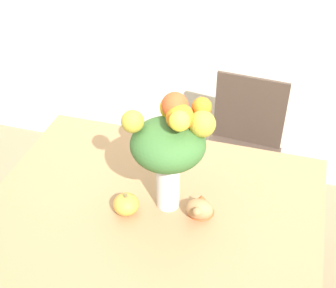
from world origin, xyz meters
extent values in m
cube|color=#9E754C|center=(0.00, 0.00, 0.75)|extent=(1.35, 1.13, 0.03)
cylinder|color=#9E754C|center=(-0.62, 0.51, 0.37)|extent=(0.06, 0.06, 0.73)
cylinder|color=#9E754C|center=(0.62, 0.51, 0.37)|extent=(0.06, 0.06, 0.73)
cylinder|color=silver|center=(0.06, 0.09, 0.89)|extent=(0.09, 0.09, 0.25)
cylinder|color=silver|center=(0.06, 0.09, 0.83)|extent=(0.08, 0.08, 0.13)
cylinder|color=#38662D|center=(0.07, 0.09, 0.93)|extent=(0.01, 0.01, 0.31)
cylinder|color=#38662D|center=(0.06, 0.11, 0.93)|extent=(0.01, 0.01, 0.31)
cylinder|color=#38662D|center=(0.04, 0.10, 0.93)|extent=(0.01, 0.01, 0.31)
cylinder|color=#38662D|center=(0.04, 0.08, 0.93)|extent=(0.01, 0.01, 0.31)
cylinder|color=#38662D|center=(0.06, 0.08, 0.93)|extent=(0.01, 0.01, 0.31)
ellipsoid|color=#38662D|center=(0.06, 0.09, 1.07)|extent=(0.28, 0.28, 0.17)
sphere|color=orange|center=(0.15, 0.20, 1.19)|extent=(0.07, 0.07, 0.07)
sphere|color=yellow|center=(0.11, 0.05, 1.22)|extent=(0.07, 0.07, 0.07)
sphere|color=yellow|center=(0.05, 0.19, 1.17)|extent=(0.10, 0.10, 0.10)
sphere|color=orange|center=(0.09, 0.11, 1.19)|extent=(0.10, 0.10, 0.10)
sphere|color=#AD9E33|center=(-0.07, 0.06, 1.17)|extent=(0.08, 0.08, 0.08)
sphere|color=#AD9E33|center=(0.05, 0.19, 1.17)|extent=(0.08, 0.08, 0.08)
sphere|color=#D64C23|center=(0.07, 0.14, 1.22)|extent=(0.10, 0.10, 0.10)
sphere|color=#AD9E33|center=(0.17, 0.13, 1.16)|extent=(0.10, 0.10, 0.10)
ellipsoid|color=gold|center=(-0.09, 0.01, 0.81)|extent=(0.10, 0.10, 0.08)
cylinder|color=brown|center=(-0.09, 0.01, 0.85)|extent=(0.01, 0.01, 0.02)
ellipsoid|color=#A87A4C|center=(0.19, 0.06, 0.81)|extent=(0.11, 0.08, 0.09)
cone|color=#C64C23|center=(0.19, 0.09, 0.81)|extent=(0.11, 0.11, 0.09)
sphere|color=#A87A4C|center=(0.19, 0.01, 0.84)|extent=(0.04, 0.04, 0.04)
cube|color=#47382D|center=(0.25, 0.82, 0.45)|extent=(0.45, 0.45, 0.02)
cylinder|color=#47382D|center=(0.07, 0.66, 0.22)|extent=(0.04, 0.04, 0.44)
cylinder|color=#47382D|center=(0.40, 0.63, 0.22)|extent=(0.04, 0.04, 0.44)
cylinder|color=#47382D|center=(0.09, 1.00, 0.22)|extent=(0.04, 0.04, 0.44)
cylinder|color=#47382D|center=(0.43, 0.97, 0.22)|extent=(0.04, 0.04, 0.44)
cube|color=#47382D|center=(0.26, 1.02, 0.68)|extent=(0.40, 0.05, 0.43)
camera|label=1|loc=(0.44, -1.22, 2.12)|focal=50.00mm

